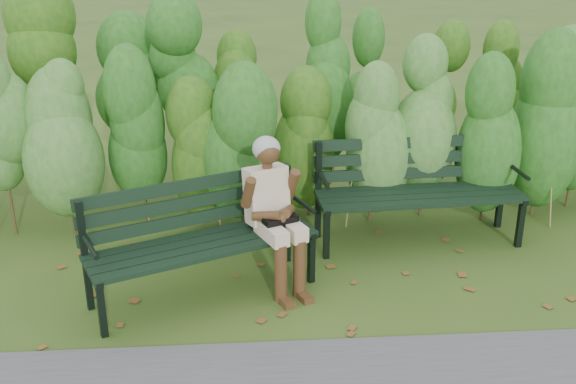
{
  "coord_description": "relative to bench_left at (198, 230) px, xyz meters",
  "views": [
    {
      "loc": [
        -0.41,
        -5.38,
        3.02
      ],
      "look_at": [
        0.0,
        0.35,
        0.75
      ],
      "focal_mm": 42.0,
      "sensor_mm": 36.0,
      "label": 1
    }
  ],
  "objects": [
    {
      "name": "ground",
      "position": [
        0.81,
        0.06,
        -0.58
      ],
      "size": [
        80.0,
        80.0,
        0.0
      ],
      "primitive_type": "plane",
      "color": "#2C4D19"
    },
    {
      "name": "seated_woman",
      "position": [
        0.66,
        0.08,
        0.19
      ],
      "size": [
        0.62,
        0.82,
        1.35
      ],
      "color": "beige",
      "rests_on": "ground"
    },
    {
      "name": "hedge_band",
      "position": [
        0.81,
        1.93,
        0.68
      ],
      "size": [
        11.04,
        1.67,
        2.42
      ],
      "color": "#47381E",
      "rests_on": "ground"
    },
    {
      "name": "bench_right",
      "position": [
        2.16,
        0.94,
        0.03
      ],
      "size": [
        2.1,
        0.79,
        1.03
      ],
      "color": "black",
      "rests_on": "ground"
    },
    {
      "name": "leaf_litter",
      "position": [
        0.91,
        0.07,
        -0.58
      ],
      "size": [
        6.0,
        2.26,
        0.01
      ],
      "color": "brown",
      "rests_on": "ground"
    },
    {
      "name": "bench_left",
      "position": [
        0.0,
        0.0,
        0.0
      ],
      "size": [
        2.06,
        1.38,
        0.98
      ],
      "color": "black",
      "rests_on": "ground"
    }
  ]
}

